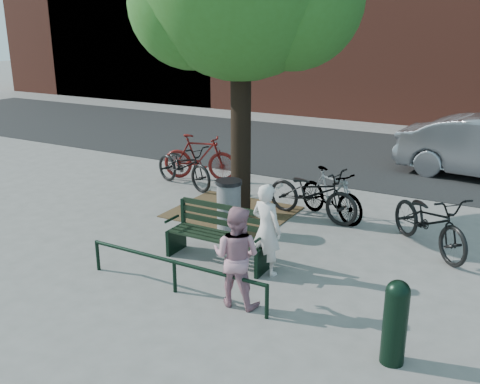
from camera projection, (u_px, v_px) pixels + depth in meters
The scene contains 14 objects.
ground at pixel (218, 261), 8.84m from camera, with size 90.00×90.00×0.00m, color gray.
dirt_pit at pixel (232, 212), 11.13m from camera, with size 2.40×2.00×0.02m, color brown.
road at pixel (367, 155), 15.90m from camera, with size 40.00×7.00×0.01m, color black.
park_bench at pixel (220, 233), 8.76m from camera, with size 1.74×0.54×0.97m.
guard_railing at pixel (174, 267), 7.72m from camera, with size 3.06×0.06×0.51m.
person_left at pixel (267, 230), 8.22m from camera, with size 0.53×0.35×1.47m, color silver.
person_right at pixel (236, 256), 7.31m from camera, with size 0.70×0.55×1.44m, color #B47C8B.
bollard at pixel (395, 319), 6.06m from camera, with size 0.28×0.28×1.04m.
litter_bin at pixel (229, 206), 9.95m from camera, with size 0.49×0.49×1.01m.
bicycle_a at pixel (184, 165), 12.76m from camera, with size 0.69×1.98×1.04m, color black.
bicycle_b at pixel (200, 157), 13.32m from camera, with size 0.54×1.90×1.14m, color #61100D.
bicycle_c at pixel (312, 193), 10.66m from camera, with size 0.71×2.02×1.06m, color black.
bicycle_d at pixel (331, 194), 10.65m from camera, with size 0.48×1.70×1.02m, color gray.
bicycle_e at pixel (430, 221), 9.15m from camera, with size 0.71×2.03×1.07m, color black.
Camera 1 is at (4.28, -6.87, 3.77)m, focal length 40.00 mm.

